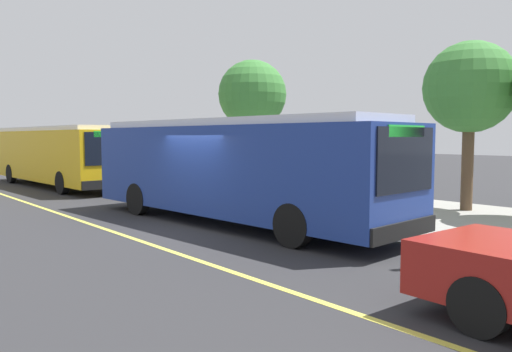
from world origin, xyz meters
TOP-DOWN VIEW (x-y plane):
  - ground_plane at (0.00, 0.00)m, footprint 120.00×120.00m
  - sidewalk_curb at (0.00, 6.00)m, footprint 44.00×6.40m
  - lane_stripe_center at (0.00, -2.20)m, footprint 36.00×0.14m
  - transit_bus_main at (0.09, 1.01)m, footprint 10.97×3.24m
  - transit_bus_second at (-14.00, 0.84)m, footprint 11.84×2.94m
  - bus_shelter at (-1.68, 5.78)m, footprint 2.90×1.60m
  - waiting_bench at (-1.47, 5.71)m, footprint 1.60×0.48m
  - route_sign_post at (0.61, 3.76)m, footprint 0.44×0.08m
  - pedestrian_commuter at (1.97, 4.71)m, footprint 0.24×0.40m
  - street_tree_near_shelter at (-6.57, 7.24)m, footprint 3.14×3.14m
  - street_tree_upstreet at (3.61, 7.57)m, footprint 2.83×2.83m

SIDE VIEW (x-z plane):
  - ground_plane at x=0.00m, z-range 0.00..0.00m
  - lane_stripe_center at x=0.00m, z-range 0.00..0.01m
  - sidewalk_curb at x=0.00m, z-range 0.00..0.15m
  - waiting_bench at x=-1.47m, z-range 0.16..1.11m
  - pedestrian_commuter at x=1.97m, z-range 0.27..1.96m
  - transit_bus_main at x=0.09m, z-range 0.14..3.09m
  - transit_bus_second at x=-14.00m, z-range 0.14..3.09m
  - bus_shelter at x=-1.68m, z-range 0.68..3.16m
  - route_sign_post at x=0.61m, z-range 0.56..3.36m
  - street_tree_upstreet at x=3.61m, z-range 1.33..6.59m
  - street_tree_near_shelter at x=-6.57m, z-range 1.46..7.30m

